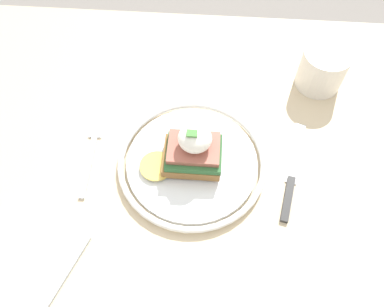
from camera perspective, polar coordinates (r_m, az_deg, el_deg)
ground_plane at (r=1.29m, az=-1.94°, el=-19.10°), size 6.00×6.00×0.00m
dining_table at (r=0.71m, az=-3.40°, el=-9.04°), size 0.92×0.83×0.72m
plate at (r=0.61m, az=0.00°, el=-1.30°), size 0.24×0.24×0.02m
sandwich at (r=0.58m, az=0.07°, el=0.53°), size 0.13×0.08×0.08m
fork at (r=0.65m, az=-15.07°, el=0.12°), size 0.02×0.15×0.00m
knife at (r=0.63m, az=14.92°, el=-3.57°), size 0.05×0.19×0.01m
cup at (r=0.73m, az=19.28°, el=12.15°), size 0.08×0.08×0.08m
napkin at (r=0.61m, az=-24.43°, el=-14.27°), size 0.18×0.18×0.01m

